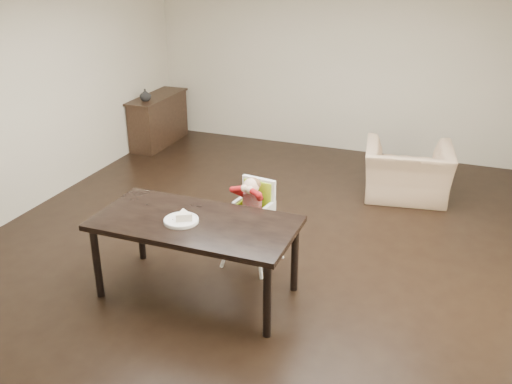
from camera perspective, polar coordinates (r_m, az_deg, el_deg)
ground at (r=6.10m, az=0.55°, el=-5.81°), size 7.00×7.00×0.00m
room_walls at (r=5.43m, az=0.63°, el=11.48°), size 6.02×7.02×2.71m
dining_table at (r=5.10m, az=-6.10°, el=-3.67°), size 1.80×0.90×0.75m
high_chair at (r=5.59m, az=-0.28°, el=-1.13°), size 0.44×0.44×0.93m
plate at (r=5.05m, az=-7.40°, el=-2.67°), size 0.34×0.34×0.09m
armchair at (r=7.41m, az=14.97°, el=2.79°), size 1.15×0.85×0.92m
sideboard at (r=9.34m, az=-9.72°, el=7.13°), size 0.44×1.26×0.79m
vase at (r=8.94m, az=-11.02°, el=9.49°), size 0.22×0.22×0.17m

